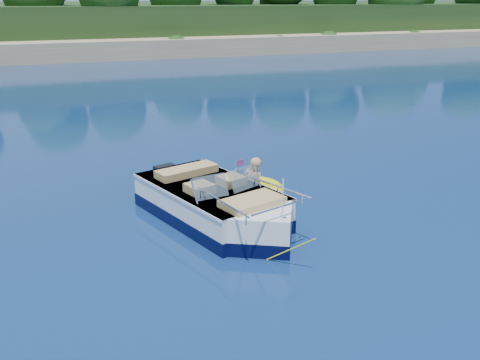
{
  "coord_description": "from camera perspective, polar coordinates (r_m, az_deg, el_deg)",
  "views": [
    {
      "loc": [
        -4.44,
        -8.58,
        4.72
      ],
      "look_at": [
        -0.38,
        1.95,
        0.85
      ],
      "focal_mm": 40.0,
      "sensor_mm": 36.0,
      "label": 1
    }
  ],
  "objects": [
    {
      "name": "ground",
      "position": [
        10.75,
        5.66,
        -7.21
      ],
      "size": [
        160.0,
        160.0,
        0.0
      ],
      "primitive_type": "plane",
      "color": "#0A2249",
      "rests_on": "ground"
    },
    {
      "name": "shoreline",
      "position": [
        72.59,
        -18.19,
        15.09
      ],
      "size": [
        170.0,
        59.0,
        6.0
      ],
      "color": "#8B7551",
      "rests_on": "ground"
    },
    {
      "name": "motorboat",
      "position": [
        11.7,
        -2.22,
        -3.04
      ],
      "size": [
        2.85,
        5.2,
        1.78
      ],
      "rotation": [
        0.0,
        0.0,
        0.29
      ],
      "color": "white",
      "rests_on": "ground"
    },
    {
      "name": "tow_tube",
      "position": [
        13.43,
        1.52,
        -1.19
      ],
      "size": [
        1.55,
        1.55,
        0.4
      ],
      "rotation": [
        0.0,
        0.0,
        0.02
      ],
      "color": "#F4EB0E",
      "rests_on": "ground"
    },
    {
      "name": "boy",
      "position": [
        13.37,
        1.28,
        -1.75
      ],
      "size": [
        0.8,
        0.97,
        1.74
      ],
      "primitive_type": "imported",
      "rotation": [
        0.0,
        -0.17,
        2.11
      ],
      "color": "tan",
      "rests_on": "ground"
    }
  ]
}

